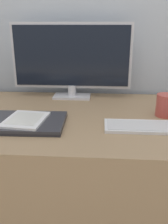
% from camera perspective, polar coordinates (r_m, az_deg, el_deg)
% --- Properties ---
extents(wall_back, '(3.60, 0.05, 2.40)m').
position_cam_1_polar(wall_back, '(1.44, 1.07, 22.90)').
color(wall_back, '#B2BCC6').
rests_on(wall_back, ground_plane).
extents(desk, '(1.35, 0.73, 0.74)m').
position_cam_1_polar(desk, '(1.27, -0.20, -16.48)').
color(desk, '#997A56').
rests_on(desk, ground_plane).
extents(monitor, '(0.62, 0.11, 0.39)m').
position_cam_1_polar(monitor, '(1.32, -2.89, 12.01)').
color(monitor, silver).
rests_on(monitor, desk).
extents(keyboard, '(0.30, 0.12, 0.01)m').
position_cam_1_polar(keyboard, '(0.99, 13.44, -3.24)').
color(keyboard, silver).
rests_on(keyboard, desk).
extents(laptop, '(0.31, 0.23, 0.02)m').
position_cam_1_polar(laptop, '(1.02, -13.03, -2.32)').
color(laptop, '#232328').
rests_on(laptop, desk).
extents(ereader, '(0.17, 0.20, 0.01)m').
position_cam_1_polar(ereader, '(1.00, -13.22, -1.69)').
color(ereader, white).
rests_on(ereader, laptop).
extents(coffee_mug, '(0.12, 0.08, 0.10)m').
position_cam_1_polar(coffee_mug, '(1.13, 18.31, 1.46)').
color(coffee_mug, '#B7473D').
rests_on(coffee_mug, desk).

